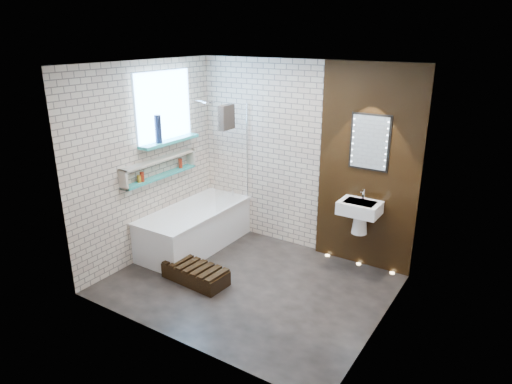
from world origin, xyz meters
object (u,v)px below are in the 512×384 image
Objects in this scene: bath_screen at (232,157)px; bathtub at (195,228)px; led_mirror at (370,142)px; walnut_step at (196,274)px; washbasin at (360,212)px.

bathtub is at bearing -128.90° from bath_screen.
bathtub is at bearing -160.22° from led_mirror.
bathtub is 2.49× the size of led_mirror.
bath_screen is (0.35, 0.44, 0.99)m from bathtub.
walnut_step is at bearing -135.33° from led_mirror.
led_mirror reaches higher than bathtub.
washbasin is at bearing 41.56° from walnut_step.
washbasin is at bearing -90.00° from led_mirror.
bath_screen is 2.41× the size of washbasin.
walnut_step is (0.27, -1.19, -1.19)m from bath_screen.
bath_screen is at bearing -169.34° from led_mirror.
bath_screen reaches higher than bathtub.
bathtub is at bearing 129.80° from walnut_step.
bathtub is at bearing -163.99° from washbasin.
bathtub is 1.00m from walnut_step.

